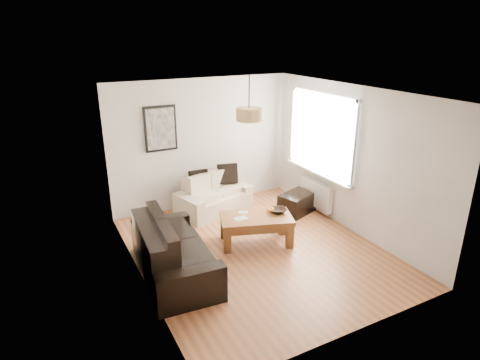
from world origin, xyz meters
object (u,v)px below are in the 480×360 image
loveseat_cream (214,194)px  sofa_leather (174,249)px  coffee_table (256,230)px  ottoman (297,203)px

loveseat_cream → sofa_leather: size_ratio=0.75×
coffee_table → ottoman: coffee_table is taller
loveseat_cream → ottoman: 1.68m
loveseat_cream → sofa_leather: sofa_leather is taller
sofa_leather → loveseat_cream: bearing=-34.6°
loveseat_cream → coffee_table: (0.10, -1.55, -0.12)m
coffee_table → loveseat_cream: bearing=93.6°
loveseat_cream → ottoman: loveseat_cream is taller
ottoman → coffee_table: bearing=-152.7°
sofa_leather → ottoman: sofa_leather is taller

